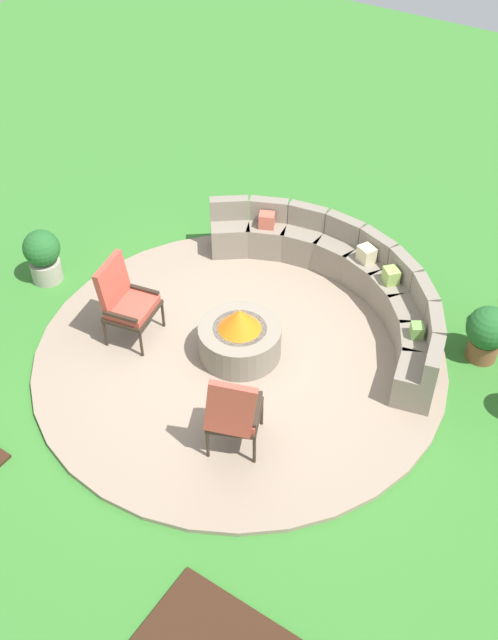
{
  "coord_description": "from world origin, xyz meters",
  "views": [
    {
      "loc": [
        3.68,
        -5.35,
        6.42
      ],
      "look_at": [
        0.0,
        0.2,
        0.45
      ],
      "focal_mm": 41.64,
      "sensor_mm": 36.0,
      "label": 1
    }
  ],
  "objects": [
    {
      "name": "lounge_chair_front_right",
      "position": [
        0.75,
        -1.23,
        0.62
      ],
      "size": [
        0.73,
        0.76,
        1.12
      ],
      "rotation": [
        0.0,
        0.0,
        6.71
      ],
      "color": "#2D2319",
      "rests_on": "patio_circle"
    },
    {
      "name": "fire_pit",
      "position": [
        0.0,
        0.0,
        0.33
      ],
      "size": [
        1.0,
        1.0,
        0.69
      ],
      "color": "gray",
      "rests_on": "patio_circle"
    },
    {
      "name": "patio_circle",
      "position": [
        0.0,
        0.0,
        0.03
      ],
      "size": [
        5.03,
        5.03,
        0.06
      ],
      "primitive_type": "cylinder",
      "color": "gray",
      "rests_on": "ground_plane"
    },
    {
      "name": "potted_plant_2",
      "position": [
        2.47,
        1.63,
        0.41
      ],
      "size": [
        0.53,
        0.53,
        0.75
      ],
      "color": "brown",
      "rests_on": "ground_plane"
    },
    {
      "name": "lounge_chair_front_left",
      "position": [
        -1.35,
        -0.48,
        0.62
      ],
      "size": [
        0.67,
        0.71,
        1.08
      ],
      "rotation": [
        0.0,
        0.0,
        4.91
      ],
      "color": "#2D2319",
      "rests_on": "patio_circle"
    },
    {
      "name": "ground_plane",
      "position": [
        0.0,
        0.0,
        0.0
      ],
      "size": [
        24.0,
        24.0,
        0.0
      ],
      "primitive_type": "plane",
      "color": "#387A2D"
    },
    {
      "name": "potted_plant_3",
      "position": [
        -3.06,
        -0.21,
        0.42
      ],
      "size": [
        0.5,
        0.5,
        0.78
      ],
      "color": "#A89E8E",
      "rests_on": "ground_plane"
    },
    {
      "name": "curved_stone_bench",
      "position": [
        0.56,
        1.64,
        0.37
      ],
      "size": [
        3.98,
        2.15,
        0.77
      ],
      "color": "gray",
      "rests_on": "patio_circle"
    }
  ]
}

